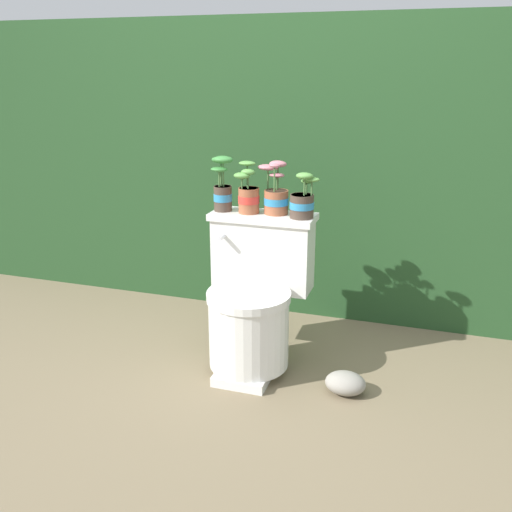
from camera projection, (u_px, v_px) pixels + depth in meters
The scene contains 8 objects.
ground_plane at pixel (247, 368), 2.68m from camera, with size 12.00×12.00×0.00m, color #75664C.
hedge_backdrop at pixel (307, 161), 3.47m from camera, with size 4.21×0.93×1.60m.
toilet at pixel (254, 301), 2.62m from camera, with size 0.49×0.50×0.71m.
potted_plant_left at pixel (222, 187), 2.64m from camera, with size 0.11×0.09×0.26m.
potted_plant_midleft at pixel (248, 195), 2.61m from camera, with size 0.11×0.10×0.24m.
potted_plant_middle at pixel (276, 195), 2.60m from camera, with size 0.15×0.12×0.24m.
potted_plant_midright at pixel (302, 202), 2.53m from camera, with size 0.13×0.11×0.21m.
garden_stone at pixel (345, 383), 2.47m from camera, with size 0.18×0.14×0.10m.
Camera 1 is at (0.77, -2.25, 1.35)m, focal length 40.00 mm.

